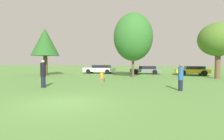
{
  "coord_description": "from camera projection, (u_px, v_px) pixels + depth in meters",
  "views": [
    {
      "loc": [
        4.13,
        -7.19,
        1.89
      ],
      "look_at": [
        0.76,
        5.36,
        1.23
      ],
      "focal_mm": 28.92,
      "sensor_mm": 36.0,
      "label": 1
    }
  ],
  "objects": [
    {
      "name": "person_catcher",
      "position": [
        181.0,
        77.0,
        11.33
      ],
      "size": [
        0.32,
        0.32,
        1.72
      ],
      "rotation": [
        0.0,
        0.0,
        -3.03
      ],
      "color": "#191E33",
      "rests_on": "ground"
    },
    {
      "name": "parked_car_white",
      "position": [
        100.0,
        69.0,
        26.75
      ],
      "size": [
        4.68,
        2.09,
        1.25
      ],
      "rotation": [
        0.0,
        0.0,
        3.2
      ],
      "color": "silver",
      "rests_on": "ground"
    },
    {
      "name": "parked_car_grey",
      "position": [
        146.0,
        70.0,
        25.74
      ],
      "size": [
        4.33,
        2.03,
        1.14
      ],
      "rotation": [
        0.0,
        0.0,
        3.2
      ],
      "color": "slate",
      "rests_on": "ground"
    },
    {
      "name": "tree_0",
      "position": [
        45.0,
        42.0,
        22.93
      ],
      "size": [
        3.52,
        3.52,
        6.06
      ],
      "color": "brown",
      "rests_on": "ground"
    },
    {
      "name": "person_thrower",
      "position": [
        43.0,
        74.0,
        12.7
      ],
      "size": [
        0.37,
        0.37,
        1.95
      ],
      "rotation": [
        0.0,
        0.0,
        0.11
      ],
      "color": "#191E33",
      "rests_on": "ground"
    },
    {
      "name": "tree_1",
      "position": [
        133.0,
        37.0,
        20.52
      ],
      "size": [
        4.46,
        4.46,
        7.3
      ],
      "color": "brown",
      "rests_on": "ground"
    },
    {
      "name": "ground_plane",
      "position": [
        65.0,
        103.0,
        8.1
      ],
      "size": [
        120.0,
        120.0,
        0.0
      ],
      "primitive_type": "plane",
      "color": "#5B8E42"
    },
    {
      "name": "bystander_sitting",
      "position": [
        102.0,
        77.0,
        16.02
      ],
      "size": [
        0.45,
        0.37,
        1.05
      ],
      "color": "#726651",
      "rests_on": "ground"
    },
    {
      "name": "tree_2",
      "position": [
        218.0,
        40.0,
        18.9
      ],
      "size": [
        4.09,
        4.09,
        5.91
      ],
      "color": "brown",
      "rests_on": "ground"
    },
    {
      "name": "parked_car_yellow",
      "position": [
        193.0,
        70.0,
        23.55
      ],
      "size": [
        4.21,
        2.15,
        1.19
      ],
      "rotation": [
        0.0,
        0.0,
        3.2
      ],
      "color": "gold",
      "rests_on": "ground"
    },
    {
      "name": "frisbee",
      "position": [
        105.0,
        64.0,
        11.79
      ],
      "size": [
        0.25,
        0.23,
        0.12
      ],
      "color": "orange"
    }
  ]
}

